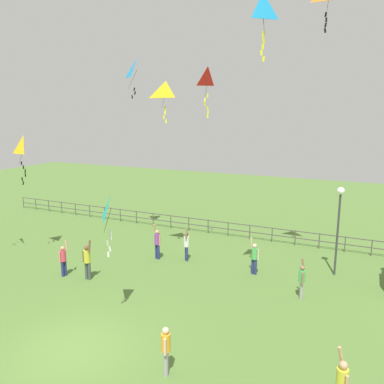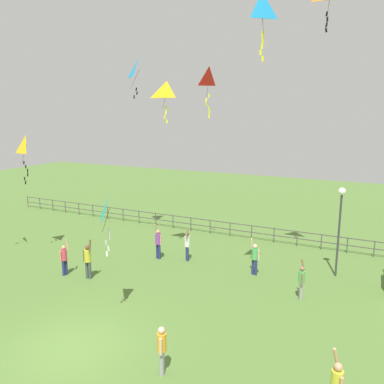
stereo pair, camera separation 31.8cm
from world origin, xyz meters
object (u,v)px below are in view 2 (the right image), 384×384
object	(u,v)px
kite_5	(27,147)
kite_7	(261,9)
person_3	(302,280)
person_6	(162,347)
lamppost	(340,213)
kite_4	(209,79)
person_7	(64,258)
person_5	(255,257)
person_2	(187,244)
kite_2	(167,92)
person_0	(158,242)
kite_6	(139,70)
kite_0	(110,210)
person_1	(88,259)

from	to	relation	value
kite_5	kite_7	size ratio (longest dim) A/B	1.08
person_3	person_6	size ratio (longest dim) A/B	1.12
lamppost	kite_4	bearing A→B (deg)	177.28
person_3	person_7	size ratio (longest dim) A/B	0.98
person_5	person_7	world-z (taller)	person_5
person_2	person_5	xyz separation A→B (m)	(3.87, -0.23, -0.00)
person_2	kite_2	xyz separation A→B (m)	(-0.93, -0.38, 8.05)
person_3	kite_7	bearing A→B (deg)	-150.14
person_0	kite_2	size ratio (longest dim) A/B	0.95
person_6	kite_2	xyz separation A→B (m)	(-4.42, 8.34, 8.08)
person_0	kite_6	xyz separation A→B (m)	(-2.63, 2.56, 9.49)
person_0	kite_0	bearing A→B (deg)	-74.63
person_2	kite_2	size ratio (longest dim) A/B	0.92
person_5	person_3	bearing A→B (deg)	-32.93
person_1	person_2	size ratio (longest dim) A/B	1.07
person_1	person_6	distance (m)	8.15
lamppost	person_0	xyz separation A→B (m)	(-9.13, -1.82, -2.26)
person_2	kite_6	bearing A→B (deg)	153.21
kite_5	person_1	bearing A→B (deg)	-14.51
kite_7	person_3	bearing A→B (deg)	29.86
person_1	person_7	xyz separation A→B (m)	(-1.33, -0.19, -0.10)
person_0	kite_5	size ratio (longest dim) A/B	0.73
person_0	person_7	world-z (taller)	person_0
kite_2	kite_5	bearing A→B (deg)	-161.17
kite_0	kite_7	size ratio (longest dim) A/B	0.96
person_0	person_1	distance (m)	4.14
kite_0	person_2	bearing A→B (deg)	91.33
person_1	kite_6	size ratio (longest dim) A/B	0.88
kite_0	kite_5	world-z (taller)	kite_5
kite_4	person_1	bearing A→B (deg)	-122.47
person_0	kite_2	xyz separation A→B (m)	(0.64, 0.06, 8.01)
person_0	kite_6	distance (m)	10.18
person_7	kite_7	size ratio (longest dim) A/B	0.73
lamppost	person_2	distance (m)	8.02
kite_2	kite_4	world-z (taller)	kite_4
person_6	kite_6	bearing A→B (deg)	125.33
person_0	person_5	distance (m)	5.45
person_5	kite_5	xyz separation A→B (m)	(-12.19, -2.68, 5.19)
person_5	kite_7	bearing A→B (deg)	-75.45
person_6	kite_2	distance (m)	12.42
person_6	kite_5	bearing A→B (deg)	153.77
kite_5	kite_6	distance (m)	7.82
person_5	lamppost	bearing A→B (deg)	23.61
person_2	kite_4	bearing A→B (deg)	74.53
person_0	person_1	world-z (taller)	person_1
person_5	kite_4	distance (m)	9.61
person_7	kite_4	distance (m)	11.88
person_0	lamppost	bearing A→B (deg)	11.30
kite_5	kite_4	bearing A→B (deg)	27.73
person_1	person_3	bearing A→B (deg)	13.35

